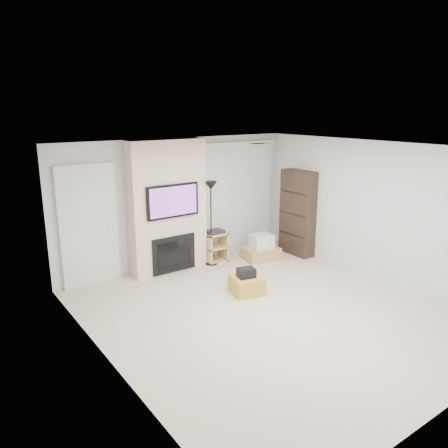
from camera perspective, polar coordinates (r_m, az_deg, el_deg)
floor at (r=6.88m, az=5.95°, el=-11.42°), size 5.00×5.50×0.00m
ceiling at (r=6.20m, az=6.57°, el=9.78°), size 5.00×5.50×0.00m
wall_back at (r=8.61m, az=-6.03°, el=2.81°), size 5.00×0.00×2.50m
wall_left at (r=5.18m, az=-14.98°, el=-5.87°), size 0.00×5.50×2.50m
wall_right at (r=8.26m, az=19.31°, el=1.53°), size 0.00×5.50×2.50m
hvac_vent at (r=7.06m, az=4.61°, el=10.43°), size 0.35×0.18×0.01m
ottoman at (r=7.47m, az=2.98°, el=-7.88°), size 0.60×0.60×0.30m
black_bag at (r=7.34m, az=2.92°, el=-6.37°), size 0.32×0.28×0.16m
fireplace_wall at (r=8.26m, az=-7.41°, el=2.16°), size 1.50×0.47×2.50m
entry_door at (r=7.91m, az=-17.23°, el=-0.33°), size 1.02×0.11×2.14m
vertical_blinds at (r=9.32m, az=1.63°, el=3.96°), size 1.98×0.10×2.37m
floor_lamp at (r=8.48m, az=-1.73°, el=3.20°), size 0.25×0.25×1.68m
av_stand at (r=8.89m, az=-1.20°, el=-2.76°), size 0.45×0.38×0.66m
box_stack at (r=9.14m, az=4.90°, el=-3.30°), size 0.86×0.71×0.52m
bookshelf at (r=9.34m, az=9.58°, el=1.44°), size 0.30×0.80×1.80m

